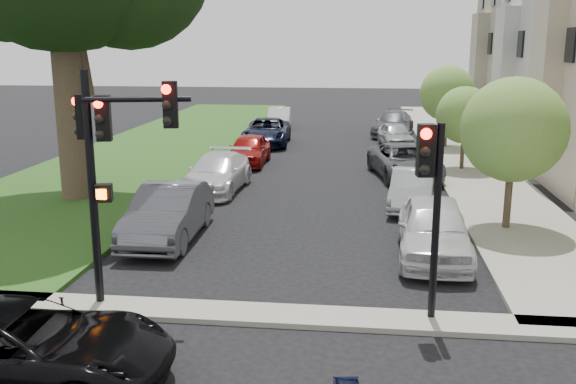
# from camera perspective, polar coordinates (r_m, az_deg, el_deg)

# --- Properties ---
(ground) EXTENTS (140.00, 140.00, 0.00)m
(ground) POSITION_cam_1_polar(r_m,az_deg,el_deg) (11.88, -2.91, -15.05)
(ground) COLOR black
(ground) RESTS_ON ground
(grass_strip) EXTENTS (8.00, 44.00, 0.12)m
(grass_strip) POSITION_cam_1_polar(r_m,az_deg,el_deg) (36.39, -10.67, 4.22)
(grass_strip) COLOR #254618
(grass_strip) RESTS_ON ground
(sidewalk_right) EXTENTS (3.50, 44.00, 0.12)m
(sidewalk_right) POSITION_cam_1_polar(r_m,az_deg,el_deg) (35.11, 14.75, 3.69)
(sidewalk_right) COLOR #9A987E
(sidewalk_right) RESTS_ON ground
(sidewalk_cross) EXTENTS (60.00, 1.00, 0.12)m
(sidewalk_cross) POSITION_cam_1_polar(r_m,az_deg,el_deg) (13.63, -1.50, -10.88)
(sidewalk_cross) COLOR #9A987E
(sidewalk_cross) RESTS_ON ground
(house_d) EXTENTS (7.70, 7.55, 15.97)m
(house_d) POSITION_cam_1_polar(r_m,az_deg,el_deg) (42.19, 22.01, 14.10)
(house_d) COLOR gray
(house_d) RESTS_ON ground
(small_tree_a) EXTENTS (3.10, 3.10, 4.65)m
(small_tree_a) POSITION_cam_1_polar(r_m,az_deg,el_deg) (20.04, 19.41, 5.23)
(small_tree_a) COLOR #342A1F
(small_tree_a) RESTS_ON ground
(small_tree_b) EXTENTS (2.49, 2.49, 3.74)m
(small_tree_b) POSITION_cam_1_polar(r_m,az_deg,el_deg) (29.19, 15.44, 6.60)
(small_tree_b) COLOR #342A1F
(small_tree_b) RESTS_ON ground
(small_tree_c) EXTENTS (2.93, 2.93, 4.39)m
(small_tree_c) POSITION_cam_1_polar(r_m,az_deg,el_deg) (35.32, 13.99, 8.47)
(small_tree_c) COLOR #342A1F
(small_tree_c) RESTS_ON ground
(traffic_signal_main) EXTENTS (2.49, 0.70, 5.08)m
(traffic_signal_main) POSITION_cam_1_polar(r_m,az_deg,el_deg) (13.74, -15.66, 3.86)
(traffic_signal_main) COLOR black
(traffic_signal_main) RESTS_ON ground
(traffic_signal_secondary) EXTENTS (0.54, 0.43, 4.11)m
(traffic_signal_secondary) POSITION_cam_1_polar(r_m,az_deg,el_deg) (12.87, 12.58, 0.53)
(traffic_signal_secondary) COLOR black
(traffic_signal_secondary) RESTS_ON ground
(car_cross_near) EXTENTS (5.29, 2.63, 1.44)m
(car_cross_near) POSITION_cam_1_polar(r_m,az_deg,el_deg) (11.74, -22.97, -12.60)
(car_cross_near) COLOR black
(car_cross_near) RESTS_ON ground
(car_parked_0) EXTENTS (2.08, 4.74, 1.59)m
(car_parked_0) POSITION_cam_1_polar(r_m,az_deg,el_deg) (17.45, 12.85, -3.18)
(car_parked_0) COLOR silver
(car_parked_0) RESTS_ON ground
(car_parked_1) EXTENTS (1.87, 4.11, 1.31)m
(car_parked_1) POSITION_cam_1_polar(r_m,az_deg,el_deg) (22.50, 10.97, 0.23)
(car_parked_1) COLOR #999BA0
(car_parked_1) RESTS_ON ground
(car_parked_2) EXTENTS (3.33, 5.44, 1.41)m
(car_parked_2) POSITION_cam_1_polar(r_m,az_deg,el_deg) (27.38, 10.36, 2.68)
(car_parked_2) COLOR #3F4247
(car_parked_2) RESTS_ON ground
(car_parked_3) EXTENTS (2.11, 4.09, 1.33)m
(car_parked_3) POSITION_cam_1_polar(r_m,az_deg,el_deg) (35.44, 9.55, 5.02)
(car_parked_3) COLOR #999BA0
(car_parked_3) RESTS_ON ground
(car_parked_4) EXTENTS (3.02, 5.32, 1.45)m
(car_parked_4) POSITION_cam_1_polar(r_m,az_deg,el_deg) (39.78, 9.32, 6.00)
(car_parked_4) COLOR #3F4247
(car_parked_4) RESTS_ON ground
(car_parked_5) EXTENTS (1.76, 4.84, 1.58)m
(car_parked_5) POSITION_cam_1_polar(r_m,az_deg,el_deg) (18.82, -10.60, -1.87)
(car_parked_5) COLOR #3F4247
(car_parked_5) RESTS_ON ground
(car_parked_6) EXTENTS (2.20, 4.92, 1.40)m
(car_parked_6) POSITION_cam_1_polar(r_m,az_deg,el_deg) (24.76, -6.33, 1.69)
(car_parked_6) COLOR silver
(car_parked_6) RESTS_ON ground
(car_parked_7) EXTENTS (1.68, 4.14, 1.41)m
(car_parked_7) POSITION_cam_1_polar(r_m,az_deg,el_deg) (30.04, -3.49, 3.80)
(car_parked_7) COLOR maroon
(car_parked_7) RESTS_ON ground
(car_parked_8) EXTENTS (2.70, 5.39, 1.46)m
(car_parked_8) POSITION_cam_1_polar(r_m,az_deg,el_deg) (35.80, -1.90, 5.39)
(car_parked_8) COLOR black
(car_parked_8) RESTS_ON ground
(car_parked_9) EXTENTS (1.79, 4.24, 1.36)m
(car_parked_9) POSITION_cam_1_polar(r_m,az_deg,el_deg) (42.63, -0.78, 6.59)
(car_parked_9) COLOR silver
(car_parked_9) RESTS_ON ground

